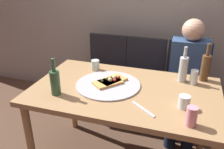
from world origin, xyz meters
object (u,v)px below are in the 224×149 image
object	(u,v)px
water_bottle	(205,67)
chair_middle	(143,75)
tumbler_far	(184,102)
dining_table	(124,99)
wine_glass	(194,77)
chair_left	(105,70)
chair_right	(186,80)
pizza_slice_extra	(108,82)
soda_can	(192,116)
wine_bottle	(55,82)
pizza_slice_last	(113,80)
beer_bottle	(183,69)
tumbler_near	(95,65)
table_knife	(143,109)
guest_in_sweater	(187,75)
pizza_tray	(108,85)

from	to	relation	value
water_bottle	chair_middle	bearing A→B (deg)	140.58
tumbler_far	dining_table	bearing A→B (deg)	163.25
wine_glass	chair_left	world-z (taller)	chair_left
tumbler_far	chair_left	size ratio (longest dim) A/B	0.10
chair_right	pizza_slice_extra	bearing A→B (deg)	53.52
wine_glass	chair_left	distance (m)	1.15
pizza_slice_extra	soda_can	size ratio (longest dim) A/B	2.06
wine_bottle	pizza_slice_extra	bearing A→B (deg)	38.67
chair_middle	wine_glass	bearing A→B (deg)	131.12
dining_table	tumbler_far	size ratio (longest dim) A/B	16.23
pizza_slice_extra	chair_right	world-z (taller)	chair_right
tumbler_far	soda_can	distance (m)	0.19
soda_can	tumbler_far	bearing A→B (deg)	104.56
pizza_slice_last	beer_bottle	world-z (taller)	beer_bottle
dining_table	pizza_slice_last	size ratio (longest dim) A/B	5.54
pizza_slice_last	tumbler_near	world-z (taller)	tumbler_near
pizza_slice_extra	soda_can	xyz separation A→B (m)	(0.63, -0.34, 0.04)
dining_table	beer_bottle	size ratio (longest dim) A/B	4.87
pizza_slice_last	table_knife	world-z (taller)	pizza_slice_last
beer_bottle	chair_middle	distance (m)	0.78
guest_in_sweater	soda_can	bearing A→B (deg)	92.06
pizza_tray	wine_bottle	world-z (taller)	wine_bottle
wine_glass	guest_in_sweater	bearing A→B (deg)	95.83
soda_can	chair_middle	xyz separation A→B (m)	(-0.50, 1.14, -0.30)
soda_can	chair_middle	size ratio (longest dim) A/B	0.14
pizza_slice_extra	tumbler_far	world-z (taller)	tumbler_far
pizza_tray	pizza_slice_last	xyz separation A→B (m)	(0.02, 0.06, 0.02)
wine_glass	tumbler_near	bearing A→B (deg)	178.49
water_bottle	chair_right	xyz separation A→B (m)	(-0.12, 0.48, -0.36)
pizza_tray	table_knife	world-z (taller)	pizza_tray
wine_bottle	pizza_slice_last	bearing A→B (deg)	42.03
wine_bottle	chair_left	distance (m)	1.11
table_knife	chair_middle	xyz separation A→B (m)	(-0.20, 1.06, -0.25)
tumbler_far	table_knife	bearing A→B (deg)	-157.41
chair_left	pizza_slice_extra	bearing A→B (deg)	111.23
chair_middle	guest_in_sweater	size ratio (longest dim) A/B	0.77
pizza_tray	guest_in_sweater	distance (m)	0.89
dining_table	guest_in_sweater	size ratio (longest dim) A/B	1.21
pizza_tray	beer_bottle	world-z (taller)	beer_bottle
pizza_slice_last	pizza_tray	bearing A→B (deg)	-108.34
tumbler_near	wine_glass	bearing A→B (deg)	-1.51
pizza_slice_last	guest_in_sweater	bearing A→B (deg)	46.35
pizza_tray	chair_right	size ratio (longest dim) A/B	0.56
dining_table	water_bottle	bearing A→B (deg)	31.32
wine_glass	guest_in_sweater	xyz separation A→B (m)	(-0.04, 0.42, -0.17)
chair_left	pizza_tray	bearing A→B (deg)	111.16
water_bottle	wine_glass	xyz separation A→B (m)	(-0.08, -0.10, -0.06)
wine_glass	soda_can	size ratio (longest dim) A/B	0.96
dining_table	chair_middle	distance (m)	0.84
dining_table	beer_bottle	bearing A→B (deg)	34.04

